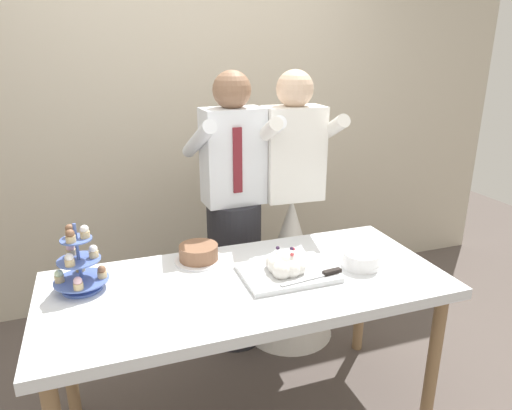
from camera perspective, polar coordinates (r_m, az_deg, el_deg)
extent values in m
cube|color=beige|center=(3.24, -9.31, 13.03)|extent=(5.20, 0.10, 2.90)
cube|color=silver|center=(2.11, -1.09, -9.94)|extent=(1.80, 0.80, 0.05)
cylinder|color=olive|center=(2.44, 21.16, -17.63)|extent=(0.06, 0.06, 0.72)
cylinder|color=olive|center=(2.51, -22.43, -16.65)|extent=(0.06, 0.06, 0.72)
cylinder|color=olive|center=(2.87, 12.90, -10.97)|extent=(0.06, 0.06, 0.72)
cylinder|color=#4C66B2|center=(2.16, -20.72, -9.62)|extent=(0.17, 0.17, 0.01)
cylinder|color=#4C66B2|center=(2.09, -21.18, -6.07)|extent=(0.01, 0.01, 0.31)
cylinder|color=#4C66B2|center=(2.14, -20.84, -8.69)|extent=(0.23, 0.23, 0.01)
cylinder|color=#D1B784|center=(2.12, -18.55, -8.17)|extent=(0.04, 0.04, 0.03)
sphere|color=brown|center=(2.11, -18.62, -7.59)|extent=(0.04, 0.04, 0.04)
cylinder|color=#D1B784|center=(2.21, -20.98, -7.31)|extent=(0.04, 0.04, 0.03)
sphere|color=brown|center=(2.20, -21.05, -6.75)|extent=(0.04, 0.04, 0.04)
cylinder|color=#D1B784|center=(2.14, -23.22, -8.41)|extent=(0.04, 0.04, 0.03)
sphere|color=beige|center=(2.13, -23.30, -7.84)|extent=(0.04, 0.04, 0.04)
cylinder|color=#D1B784|center=(2.05, -21.18, -9.37)|extent=(0.04, 0.04, 0.03)
sphere|color=#EAB7C6|center=(2.04, -21.26, -8.78)|extent=(0.04, 0.04, 0.04)
cylinder|color=#4C66B2|center=(2.10, -21.14, -6.38)|extent=(0.18, 0.18, 0.01)
cylinder|color=#D1B784|center=(2.09, -19.50, -5.76)|extent=(0.04, 0.04, 0.03)
sphere|color=white|center=(2.08, -19.57, -5.16)|extent=(0.04, 0.04, 0.04)
cylinder|color=#D1B784|center=(2.14, -21.99, -5.46)|extent=(0.04, 0.04, 0.03)
sphere|color=#EAB7C6|center=(2.13, -22.07, -4.88)|extent=(0.04, 0.04, 0.04)
cylinder|color=#D1B784|center=(2.04, -22.12, -6.65)|extent=(0.04, 0.04, 0.03)
sphere|color=white|center=(2.03, -22.20, -6.04)|extent=(0.04, 0.04, 0.04)
cylinder|color=#4C66B2|center=(2.06, -21.45, -3.99)|extent=(0.13, 0.13, 0.01)
cylinder|color=#D1B784|center=(2.05, -20.48, -3.44)|extent=(0.04, 0.04, 0.03)
sphere|color=white|center=(2.04, -20.55, -2.82)|extent=(0.04, 0.04, 0.04)
cylinder|color=#D1B784|center=(2.08, -22.07, -3.31)|extent=(0.04, 0.04, 0.03)
sphere|color=brown|center=(2.08, -22.15, -2.69)|extent=(0.04, 0.04, 0.04)
cylinder|color=#D1B784|center=(2.03, -22.01, -3.93)|extent=(0.04, 0.04, 0.03)
sphere|color=brown|center=(2.02, -22.09, -3.31)|extent=(0.04, 0.04, 0.04)
cube|color=silver|center=(2.14, 3.88, -8.39)|extent=(0.42, 0.31, 0.02)
sphere|color=white|center=(2.14, 4.96, -7.31)|extent=(0.07, 0.07, 0.07)
sphere|color=white|center=(2.16, 4.42, -6.77)|extent=(0.09, 0.09, 0.09)
sphere|color=white|center=(2.18, 3.12, -6.58)|extent=(0.08, 0.08, 0.08)
sphere|color=white|center=(2.14, 2.36, -7.07)|extent=(0.09, 0.09, 0.09)
sphere|color=white|center=(2.10, 2.74, -7.50)|extent=(0.09, 0.09, 0.09)
sphere|color=white|center=(2.06, 3.21, -8.11)|extent=(0.09, 0.09, 0.09)
sphere|color=white|center=(2.08, 4.43, -7.94)|extent=(0.08, 0.08, 0.08)
sphere|color=white|center=(2.10, 5.18, -7.70)|extent=(0.08, 0.08, 0.08)
sphere|color=white|center=(2.11, 3.92, -7.01)|extent=(0.11, 0.11, 0.11)
sphere|color=#DB474C|center=(2.07, 4.51, -6.12)|extent=(0.02, 0.02, 0.02)
sphere|color=#2D1938|center=(2.12, 4.45, -5.44)|extent=(0.02, 0.02, 0.02)
sphere|color=#2D1938|center=(2.12, 2.71, -5.35)|extent=(0.02, 0.02, 0.02)
sphere|color=#B21923|center=(2.15, 4.63, -5.49)|extent=(0.02, 0.02, 0.02)
sphere|color=#B21923|center=(2.09, 3.97, -6.20)|extent=(0.02, 0.02, 0.02)
cube|color=silver|center=(2.05, 5.95, -9.23)|extent=(0.23, 0.05, 0.00)
cube|color=black|center=(2.12, 9.42, -8.16)|extent=(0.09, 0.04, 0.02)
cylinder|color=white|center=(2.27, 12.89, -7.36)|extent=(0.17, 0.17, 0.01)
cylinder|color=white|center=(2.26, 12.91, -7.12)|extent=(0.17, 0.17, 0.01)
cylinder|color=white|center=(2.26, 12.86, -6.87)|extent=(0.17, 0.17, 0.01)
cylinder|color=white|center=(2.25, 12.90, -6.61)|extent=(0.17, 0.17, 0.01)
cylinder|color=white|center=(2.25, 12.96, -6.37)|extent=(0.17, 0.17, 0.01)
cylinder|color=white|center=(2.24, 13.02, -6.14)|extent=(0.17, 0.17, 0.01)
cylinder|color=white|center=(2.24, 13.03, -5.90)|extent=(0.17, 0.17, 0.01)
cylinder|color=white|center=(2.29, -7.10, -6.80)|extent=(0.24, 0.24, 0.01)
cylinder|color=brown|center=(2.27, -7.14, -5.84)|extent=(0.19, 0.19, 0.07)
cylinder|color=#232328|center=(2.85, -2.64, -8.46)|extent=(0.32, 0.32, 0.92)
cube|color=white|center=(2.59, -2.88, 6.03)|extent=(0.35, 0.22, 0.54)
sphere|color=#8C664C|center=(2.54, -3.02, 14.08)|extent=(0.21, 0.21, 0.21)
cylinder|color=white|center=(2.52, -7.18, 8.01)|extent=(0.10, 0.49, 0.28)
cylinder|color=white|center=(2.64, 0.88, 8.66)|extent=(0.10, 0.49, 0.28)
cube|color=maroon|center=(2.49, -2.30, 5.51)|extent=(0.05, 0.01, 0.36)
cone|color=white|center=(2.92, 4.26, -7.74)|extent=(0.56, 0.56, 0.92)
cube|color=white|center=(2.68, 4.63, 6.39)|extent=(0.35, 0.22, 0.54)
sphere|color=beige|center=(2.62, 4.85, 14.19)|extent=(0.21, 0.21, 0.21)
cylinder|color=white|center=(2.60, 0.85, 8.49)|extent=(0.10, 0.49, 0.28)
cylinder|color=white|center=(2.73, 8.56, 8.80)|extent=(0.10, 0.49, 0.28)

